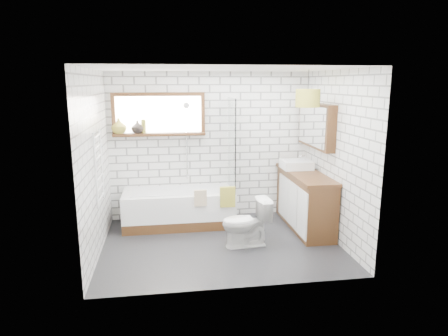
{
  "coord_description": "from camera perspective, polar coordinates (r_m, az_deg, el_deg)",
  "views": [
    {
      "loc": [
        -0.77,
        -5.44,
        2.33
      ],
      "look_at": [
        0.09,
        0.25,
        1.08
      ],
      "focal_mm": 32.0,
      "sensor_mm": 36.0,
      "label": 1
    }
  ],
  "objects": [
    {
      "name": "vase_olive",
      "position": [
        6.75,
        -14.78,
        5.66
      ],
      "size": [
        0.32,
        0.32,
        0.25
      ],
      "primitive_type": "imported",
      "rotation": [
        0.0,
        0.0,
        -0.43
      ],
      "color": "olive",
      "rests_on": "window"
    },
    {
      "name": "vase_dark",
      "position": [
        6.73,
        -12.25,
        5.59
      ],
      "size": [
        0.22,
        0.22,
        0.21
      ],
      "primitive_type": "imported",
      "rotation": [
        0.0,
        0.0,
        -0.09
      ],
      "color": "black",
      "rests_on": "window"
    },
    {
      "name": "mirror_cabinet",
      "position": [
        6.53,
        13.04,
        5.93
      ],
      "size": [
        0.16,
        1.2,
        0.7
      ],
      "primitive_type": "cube",
      "color": "#381F0F",
      "rests_on": "wall_right"
    },
    {
      "name": "shower_riser",
      "position": [
        6.78,
        -5.34,
        3.86
      ],
      "size": [
        0.02,
        0.02,
        1.3
      ],
      "primitive_type": "cylinder",
      "color": "silver",
      "rests_on": "wall_back"
    },
    {
      "name": "basin",
      "position": [
        6.72,
        10.3,
        0.5
      ],
      "size": [
        0.48,
        0.42,
        0.14
      ],
      "primitive_type": "cube",
      "color": "white",
      "rests_on": "vanity"
    },
    {
      "name": "wall_right",
      "position": [
        6.07,
        15.66,
        1.52
      ],
      "size": [
        0.01,
        2.6,
        2.5
      ],
      "primitive_type": "cube",
      "color": "white",
      "rests_on": "ground"
    },
    {
      "name": "toilet",
      "position": [
        5.79,
        3.17,
        -7.8
      ],
      "size": [
        0.45,
        0.72,
        0.7
      ],
      "primitive_type": "imported",
      "rotation": [
        0.0,
        0.0,
        -1.48
      ],
      "color": "white",
      "rests_on": "floor"
    },
    {
      "name": "shower_screen",
      "position": [
        6.51,
        1.1,
        3.4
      ],
      "size": [
        0.02,
        0.72,
        1.5
      ],
      "primitive_type": "cube",
      "color": "white",
      "rests_on": "bathtub"
    },
    {
      "name": "bottle",
      "position": [
        6.72,
        -11.4,
        5.68
      ],
      "size": [
        0.09,
        0.09,
        0.23
      ],
      "primitive_type": "cylinder",
      "rotation": [
        0.0,
        0.0,
        -0.27
      ],
      "color": "olive",
      "rests_on": "window"
    },
    {
      "name": "wall_front",
      "position": [
        4.34,
        1.95,
        -2.17
      ],
      "size": [
        3.4,
        0.01,
        2.5
      ],
      "primitive_type": "cube",
      "color": "white",
      "rests_on": "ground"
    },
    {
      "name": "towel_green",
      "position": [
        6.28,
        0.51,
        -4.14
      ],
      "size": [
        0.24,
        0.07,
        0.33
      ],
      "primitive_type": "cube",
      "color": "olive",
      "rests_on": "bathtub"
    },
    {
      "name": "tap",
      "position": [
        6.76,
        11.6,
        1.08
      ],
      "size": [
        0.04,
        0.04,
        0.17
      ],
      "primitive_type": "cylinder",
      "rotation": [
        0.0,
        0.0,
        0.14
      ],
      "color": "silver",
      "rests_on": "vanity"
    },
    {
      "name": "towel_radiator",
      "position": [
        5.63,
        -17.46,
        0.07
      ],
      "size": [
        0.06,
        0.52,
        1.0
      ],
      "primitive_type": "cube",
      "color": "white",
      "rests_on": "wall_left"
    },
    {
      "name": "wall_back",
      "position": [
        6.88,
        -2.02,
        3.17
      ],
      "size": [
        3.4,
        0.01,
        2.5
      ],
      "primitive_type": "cube",
      "color": "white",
      "rests_on": "ground"
    },
    {
      "name": "ceiling",
      "position": [
        5.5,
        -0.5,
        14.05
      ],
      "size": [
        3.4,
        2.6,
        0.01
      ],
      "primitive_type": "cube",
      "color": "white",
      "rests_on": "ground"
    },
    {
      "name": "bathtub",
      "position": [
        6.67,
        -6.45,
        -5.67
      ],
      "size": [
        1.8,
        0.79,
        0.58
      ],
      "primitive_type": "cube",
      "color": "white",
      "rests_on": "floor"
    },
    {
      "name": "floor",
      "position": [
        5.97,
        -0.46,
        -10.8
      ],
      "size": [
        3.4,
        2.6,
        0.01
      ],
      "primitive_type": "cube",
      "color": "black",
      "rests_on": "ground"
    },
    {
      "name": "towel_beige",
      "position": [
        6.23,
        -3.39,
        -4.3
      ],
      "size": [
        0.2,
        0.05,
        0.26
      ],
      "primitive_type": "cube",
      "color": "tan",
      "rests_on": "bathtub"
    },
    {
      "name": "wall_left",
      "position": [
        5.62,
        -17.94,
        0.55
      ],
      "size": [
        0.01,
        2.6,
        2.5
      ],
      "primitive_type": "cube",
      "color": "white",
      "rests_on": "ground"
    },
    {
      "name": "vanity",
      "position": [
        6.6,
        11.45,
        -4.5
      ],
      "size": [
        0.52,
        1.6,
        0.92
      ],
      "primitive_type": "cube",
      "color": "#381F0F",
      "rests_on": "floor"
    },
    {
      "name": "window",
      "position": [
        6.72,
        -9.28,
        7.54
      ],
      "size": [
        1.52,
        0.16,
        0.68
      ],
      "primitive_type": "cube",
      "color": "#381F0F",
      "rests_on": "wall_back"
    },
    {
      "name": "pendant",
      "position": [
        5.94,
        11.87,
        9.75
      ],
      "size": [
        0.35,
        0.35,
        0.26
      ],
      "primitive_type": "cylinder",
      "color": "olive",
      "rests_on": "ceiling"
    }
  ]
}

